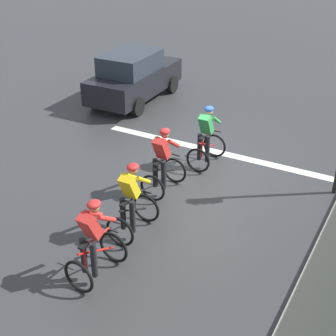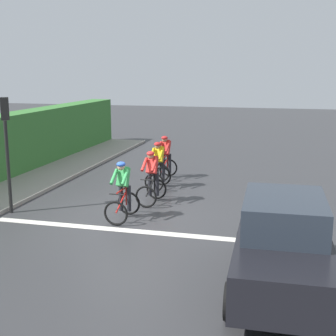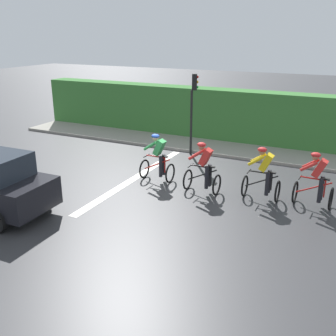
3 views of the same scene
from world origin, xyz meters
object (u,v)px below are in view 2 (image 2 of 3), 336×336
(cyclist_mid, at_px, (152,178))
(cyclist_fourth, at_px, (123,192))
(traffic_light_near_crossing, at_px, (6,137))
(car_black, at_px, (283,245))
(cyclist_lead, at_px, (165,158))
(cyclist_second, at_px, (158,166))

(cyclist_mid, height_order, cyclist_fourth, same)
(cyclist_fourth, xyz_separation_m, traffic_light_near_crossing, (-3.41, -0.15, 1.43))
(car_black, bearing_deg, cyclist_lead, 118.02)
(cyclist_lead, distance_m, cyclist_fourth, 5.14)
(cyclist_lead, relative_size, cyclist_fourth, 1.00)
(cyclist_mid, relative_size, car_black, 0.40)
(cyclist_mid, bearing_deg, car_black, -51.39)
(car_black, height_order, traffic_light_near_crossing, traffic_light_near_crossing)
(cyclist_second, xyz_separation_m, car_black, (4.33, -6.89, 0.08))
(cyclist_fourth, bearing_deg, cyclist_mid, 80.23)
(car_black, relative_size, traffic_light_near_crossing, 1.24)
(cyclist_lead, relative_size, cyclist_second, 1.00)
(cyclist_second, bearing_deg, traffic_light_near_crossing, -132.25)
(cyclist_lead, distance_m, cyclist_second, 1.51)
(cyclist_second, distance_m, traffic_light_near_crossing, 5.30)
(cyclist_lead, xyz_separation_m, cyclist_mid, (0.43, -3.35, 0.00))
(cyclist_second, xyz_separation_m, cyclist_fourth, (-0.02, -3.63, 0.00))
(cyclist_second, xyz_separation_m, traffic_light_near_crossing, (-3.43, -3.78, 1.43))
(cyclist_lead, xyz_separation_m, car_black, (4.47, -8.40, 0.08))
(cyclist_lead, bearing_deg, car_black, -61.98)
(cyclist_mid, xyz_separation_m, car_black, (4.04, -5.05, 0.08))
(cyclist_mid, bearing_deg, cyclist_second, 98.98)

